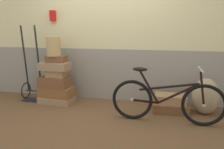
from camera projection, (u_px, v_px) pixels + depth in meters
ground at (98, 115)px, 3.65m from camera, size 8.44×5.20×0.06m
station_building at (110, 16)px, 4.12m from camera, size 6.44×0.74×3.18m
suitcase_0 at (57, 100)px, 4.14m from camera, size 0.62×0.41×0.12m
suitcase_1 at (57, 92)px, 4.12m from camera, size 0.65×0.42×0.18m
suitcase_2 at (55, 82)px, 4.08m from camera, size 0.57×0.37×0.19m
suitcase_3 at (56, 73)px, 4.05m from camera, size 0.35×0.24×0.13m
suitcase_4 at (55, 66)px, 4.02m from camera, size 0.54×0.34×0.14m
suitcase_5 at (56, 59)px, 4.03m from camera, size 0.36×0.24×0.12m
suitcase_6 at (170, 107)px, 3.71m from camera, size 0.59×0.41×0.14m
suitcase_7 at (170, 99)px, 3.70m from camera, size 0.50×0.33×0.14m
wicker_basket at (53, 46)px, 3.96m from camera, size 0.25×0.25×0.34m
luggage_trolley at (33, 83)px, 4.32m from camera, size 0.37×0.38×1.43m
burlap_sack at (205, 96)px, 3.56m from camera, size 0.42×0.36×0.59m
bicycle at (166, 101)px, 3.22m from camera, size 1.63×0.46×0.83m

